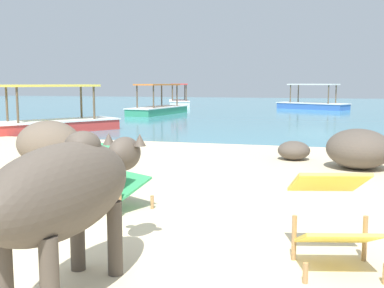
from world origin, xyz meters
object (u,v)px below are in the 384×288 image
boat_red (52,122)px  boat_green (158,108)px  boat_blue (312,104)px  boat_white (179,101)px  deck_chair_near (332,212)px  deck_chair_far (108,174)px  cow (68,189)px

boat_red → boat_green: 7.73m
boat_blue → boat_green: same height
boat_red → boat_white: size_ratio=0.96×
boat_blue → boat_white: bearing=-163.5°
deck_chair_near → boat_red: (-7.24, 7.97, -0.13)m
deck_chair_near → deck_chair_far: same height
boat_white → cow: bearing=-2.9°
boat_blue → boat_red: same height
boat_red → cow: bearing=-113.3°
deck_chair_near → boat_blue: bearing=167.7°
cow → deck_chair_near: cow is taller
boat_white → boat_green: (1.35, -7.48, 0.00)m
deck_chair_near → boat_green: bearing=-170.1°
cow → boat_blue: boat_blue is taller
cow → boat_blue: 22.52m
deck_chair_far → boat_red: size_ratio=0.25×
cow → deck_chair_far: size_ratio=1.91×
cow → boat_green: (-5.33, 16.63, -0.41)m
deck_chair_far → boat_white: bearing=44.7°
deck_chair_near → deck_chair_far: 2.36m
deck_chair_near → deck_chair_far: bearing=-125.8°
boat_blue → boat_white: 7.83m
boat_red → boat_white: 15.24m
deck_chair_near → boat_white: bearing=-174.3°
deck_chair_near → deck_chair_far: (-2.19, 0.88, 0.00)m
boat_blue → boat_red: size_ratio=1.03×
deck_chair_near → boat_red: bearing=-151.6°
boat_blue → boat_white: (-7.66, 1.62, 0.00)m
cow → boat_white: size_ratio=0.46×
deck_chair_near → boat_blue: boat_blue is taller
boat_red → boat_blue: bearing=8.2°
boat_blue → boat_white: size_ratio=0.98×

